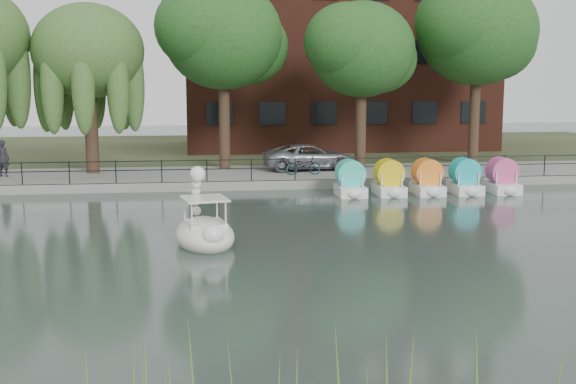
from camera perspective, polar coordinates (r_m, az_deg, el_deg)
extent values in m
plane|color=#405049|center=(19.83, 0.02, -5.52)|extent=(120.00, 120.00, 0.00)
cube|color=gray|center=(35.45, -3.25, 1.21)|extent=(40.00, 6.00, 0.40)
cube|color=gray|center=(32.54, -2.88, 0.52)|extent=(40.00, 0.25, 0.40)
cube|color=#47512D|center=(49.34, -4.39, 3.35)|extent=(60.00, 22.00, 0.36)
cylinder|color=black|center=(32.59, -2.92, 2.57)|extent=(32.00, 0.04, 0.04)
cylinder|color=black|center=(32.63, -2.92, 1.87)|extent=(32.00, 0.04, 0.04)
cylinder|color=black|center=(32.64, -2.92, 1.79)|extent=(0.05, 0.05, 1.00)
cube|color=#4C1E16|center=(50.14, 3.74, 13.95)|extent=(20.00, 10.00, 18.00)
cylinder|color=#473323|center=(36.50, -15.25, 4.45)|extent=(0.60, 0.60, 3.80)
ellipsoid|color=#587C38|center=(36.43, -15.51, 10.71)|extent=(5.32, 5.32, 4.52)
cylinder|color=#473323|center=(37.15, -5.04, 5.34)|extent=(0.60, 0.60, 4.50)
ellipsoid|color=#2D6526|center=(37.14, -5.14, 12.21)|extent=(6.00, 6.00, 5.10)
cylinder|color=#473323|center=(37.59, 5.76, 5.03)|extent=(0.60, 0.60, 4.05)
ellipsoid|color=#2D6526|center=(37.54, 5.85, 11.14)|extent=(5.40, 5.40, 4.59)
cylinder|color=#473323|center=(40.46, 14.49, 5.54)|extent=(0.60, 0.60, 4.72)
ellipsoid|color=#2D6526|center=(40.48, 14.75, 12.16)|extent=(6.30, 6.30, 5.36)
imported|color=gray|center=(36.51, 1.71, 2.94)|extent=(2.93, 5.55, 1.49)
imported|color=gray|center=(34.62, 1.21, 2.20)|extent=(0.63, 1.73, 1.00)
imported|color=black|center=(36.47, -21.61, 2.69)|extent=(0.82, 0.67, 1.98)
ellipsoid|color=white|center=(21.79, -6.59, -3.45)|extent=(2.22, 3.00, 0.60)
cube|color=white|center=(21.63, -6.54, -2.72)|extent=(1.32, 1.40, 0.30)
cube|color=white|center=(21.53, -6.61, -0.53)|extent=(1.50, 1.58, 0.06)
ellipsoid|color=white|center=(20.63, -5.91, -3.42)|extent=(0.72, 0.61, 0.56)
sphere|color=white|center=(22.36, -7.16, 1.43)|extent=(0.48, 0.48, 0.48)
cone|color=black|center=(22.67, -7.33, 1.45)|extent=(0.25, 0.30, 0.20)
cylinder|color=yellow|center=(22.54, -7.25, 1.43)|extent=(0.28, 0.15, 0.26)
cube|color=white|center=(30.95, 4.96, 0.10)|extent=(1.15, 1.70, 0.44)
cylinder|color=#37D2C3|center=(30.94, 4.94, 1.46)|extent=(0.90, 1.20, 0.90)
cube|color=white|center=(31.35, 8.00, 0.16)|extent=(1.15, 1.70, 0.44)
cylinder|color=yellow|center=(31.34, 7.98, 1.51)|extent=(0.90, 1.20, 0.90)
cube|color=white|center=(31.84, 10.95, 0.22)|extent=(1.15, 1.70, 0.44)
cylinder|color=orange|center=(31.83, 10.93, 1.54)|extent=(0.90, 1.20, 0.90)
cube|color=white|center=(32.41, 13.81, 0.27)|extent=(1.15, 1.70, 0.44)
cylinder|color=#1BB4C0|center=(32.40, 13.79, 1.58)|extent=(0.90, 1.20, 0.90)
cube|color=white|center=(33.05, 16.56, 0.32)|extent=(1.15, 1.70, 0.44)
cylinder|color=#D54C84|center=(33.05, 16.55, 1.60)|extent=(0.90, 1.20, 0.90)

